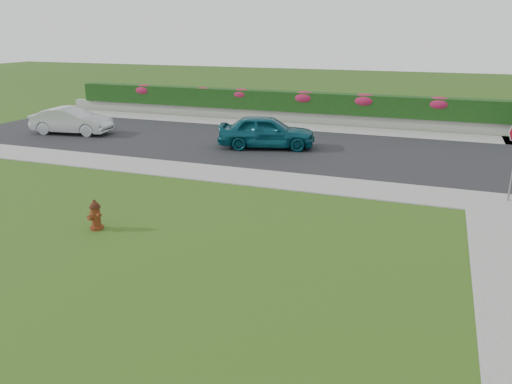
% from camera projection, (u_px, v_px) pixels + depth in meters
% --- Properties ---
extents(ground, '(120.00, 120.00, 0.00)m').
position_uv_depth(ground, '(141.00, 309.00, 9.53)').
color(ground, black).
rests_on(ground, ground).
extents(street_far, '(26.00, 8.00, 0.04)m').
position_uv_depth(street_far, '(212.00, 141.00, 23.66)').
color(street_far, black).
rests_on(street_far, ground).
extents(sidewalk_far, '(24.00, 2.00, 0.04)m').
position_uv_depth(sidewalk_far, '(135.00, 165.00, 19.52)').
color(sidewalk_far, gray).
rests_on(sidewalk_far, ground).
extents(curb_corner, '(2.00, 2.00, 0.04)m').
position_uv_depth(curb_corner, '(499.00, 203.00, 15.26)').
color(curb_corner, gray).
rests_on(curb_corner, ground).
extents(sidewalk_beyond, '(34.00, 2.00, 0.04)m').
position_uv_depth(sidewalk_beyond, '(319.00, 128.00, 26.80)').
color(sidewalk_beyond, gray).
rests_on(sidewalk_beyond, ground).
extents(retaining_wall, '(34.00, 0.40, 0.60)m').
position_uv_depth(retaining_wall, '(326.00, 118.00, 28.06)').
color(retaining_wall, gray).
rests_on(retaining_wall, ground).
extents(hedge, '(32.00, 0.90, 1.10)m').
position_uv_depth(hedge, '(327.00, 103.00, 27.88)').
color(hedge, black).
rests_on(hedge, retaining_wall).
extents(fire_hydrant, '(0.43, 0.41, 0.82)m').
position_uv_depth(fire_hydrant, '(95.00, 215.00, 13.21)').
color(fire_hydrant, '#4F210C').
rests_on(fire_hydrant, ground).
extents(sedan_teal, '(4.56, 2.79, 1.45)m').
position_uv_depth(sedan_teal, '(267.00, 131.00, 22.12)').
color(sedan_teal, '#0B4957').
rests_on(sedan_teal, street_far).
extents(sedan_silver, '(4.19, 1.96, 1.33)m').
position_uv_depth(sedan_silver, '(72.00, 121.00, 25.10)').
color(sedan_silver, '#B3B6BB').
rests_on(sedan_silver, street_far).
extents(flower_clump_a, '(1.40, 0.90, 0.70)m').
position_uv_depth(flower_clump_a, '(145.00, 90.00, 31.54)').
color(flower_clump_a, '#B31E43').
rests_on(flower_clump_a, hedge).
extents(flower_clump_b, '(1.07, 0.69, 0.54)m').
position_uv_depth(flower_clump_b, '(203.00, 92.00, 30.17)').
color(flower_clump_b, '#B31E43').
rests_on(flower_clump_b, hedge).
extents(flower_clump_c, '(1.28, 0.82, 0.64)m').
position_uv_depth(flower_clump_c, '(241.00, 94.00, 29.37)').
color(flower_clump_c, '#B31E43').
rests_on(flower_clump_c, hedge).
extents(flower_clump_d, '(1.44, 0.92, 0.72)m').
position_uv_depth(flower_clump_d, '(304.00, 97.00, 28.12)').
color(flower_clump_d, '#B31E43').
rests_on(flower_clump_d, hedge).
extents(flower_clump_e, '(1.45, 0.93, 0.73)m').
position_uv_depth(flower_clump_e, '(365.00, 100.00, 27.02)').
color(flower_clump_e, '#B31E43').
rests_on(flower_clump_e, hedge).
extents(flower_clump_f, '(1.41, 0.91, 0.71)m').
position_uv_depth(flower_clump_f, '(439.00, 104.00, 25.77)').
color(flower_clump_f, '#B31E43').
rests_on(flower_clump_f, hedge).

